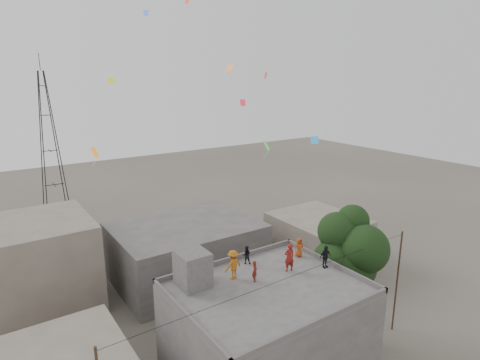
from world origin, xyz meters
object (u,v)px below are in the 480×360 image
at_px(stair_head_box, 193,269).
at_px(person_dark_adult, 325,257).
at_px(person_red_adult, 289,257).
at_px(transmission_tower, 49,143).
at_px(tree, 350,252).

bearing_deg(stair_head_box, person_dark_adult, -18.76).
bearing_deg(person_red_adult, person_dark_adult, 168.54).
height_order(transmission_tower, person_red_adult, transmission_tower).
relative_size(transmission_tower, person_dark_adult, 14.27).
distance_m(stair_head_box, person_dark_adult, 8.03).
relative_size(stair_head_box, tree, 0.22).
xyz_separation_m(stair_head_box, tree, (10.57, -2.00, -1.00)).
relative_size(tree, transmission_tower, 0.45).
height_order(stair_head_box, person_red_adult, stair_head_box).
height_order(transmission_tower, person_dark_adult, transmission_tower).
bearing_deg(stair_head_box, transmission_tower, 91.23).
height_order(stair_head_box, transmission_tower, transmission_tower).
height_order(person_red_adult, person_dark_adult, person_red_adult).
bearing_deg(transmission_tower, stair_head_box, -88.77).
xyz_separation_m(person_red_adult, person_dark_adult, (2.10, -0.88, -0.17)).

